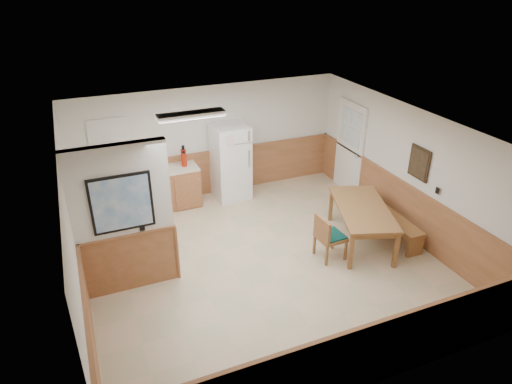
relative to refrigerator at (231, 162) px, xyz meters
name	(u,v)px	position (x,y,z in m)	size (l,w,h in m)	color
ground	(262,261)	(-0.36, -2.63, -0.85)	(6.00, 6.00, 0.00)	#BFAF89
ceiling	(263,129)	(-0.36, -2.63, 1.65)	(6.00, 6.00, 0.02)	white
back_wall	(209,142)	(-0.36, 0.37, 0.40)	(6.00, 0.02, 2.50)	silver
right_wall	(407,172)	(2.64, -2.63, 0.40)	(0.02, 6.00, 2.50)	silver
left_wall	(73,237)	(-3.36, -2.63, 0.40)	(0.02, 6.00, 2.50)	silver
wainscot_back	(211,173)	(-0.36, 0.35, -0.35)	(6.00, 0.04, 1.00)	#A96543
wainscot_right	(401,206)	(2.62, -2.63, -0.35)	(0.04, 6.00, 1.00)	#A96543
wainscot_left	(83,278)	(-3.34, -2.63, -0.35)	(0.04, 6.00, 1.00)	#A96543
partition_wall	(124,222)	(-2.61, -2.43, 0.39)	(1.50, 0.20, 2.50)	silver
kitchen_counter	(161,189)	(-1.57, 0.05, -0.39)	(2.20, 0.61, 1.00)	#AB6A3C
exterior_door	(350,148)	(2.60, -0.73, 0.21)	(0.07, 1.02, 2.15)	white
kitchen_window	(110,142)	(-2.46, 0.35, 0.70)	(0.80, 0.04, 1.00)	white
wall_painting	(419,163)	(2.60, -2.93, 0.70)	(0.04, 0.50, 0.60)	black
fluorescent_fixture	(191,115)	(-1.16, -1.33, 1.60)	(1.20, 0.30, 0.09)	white
refrigerator	(231,162)	(0.00, 0.00, 0.00)	(0.78, 0.74, 1.69)	white
dining_table	(362,212)	(1.62, -2.74, -0.19)	(1.46, 2.01, 0.75)	olive
dining_bench	(392,220)	(2.29, -2.80, -0.50)	(0.38, 1.57, 0.45)	olive
dining_chair	(327,235)	(0.73, -2.97, -0.35)	(0.67, 0.49, 0.85)	olive
fire_extinguisher	(184,157)	(-1.03, 0.06, 0.26)	(0.12, 0.12, 0.47)	#B11C09
soap_bottle	(108,173)	(-2.61, 0.02, 0.18)	(0.08, 0.08, 0.24)	#177E28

